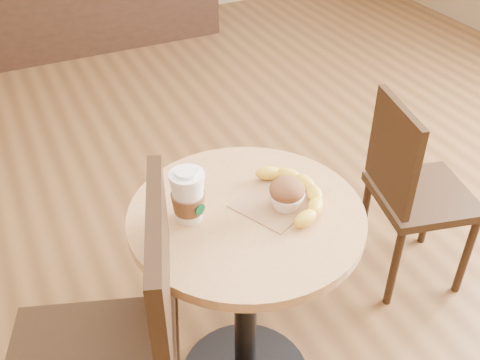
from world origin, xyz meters
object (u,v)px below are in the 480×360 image
at_px(chair_left, 118,357).
at_px(coffee_cup, 188,197).
at_px(cafe_table, 246,276).
at_px(muffin, 287,194).
at_px(banana, 297,191).
at_px(chair_right, 411,189).

xyz_separation_m(chair_left, coffee_cup, (0.27, 0.18, 0.27)).
relative_size(cafe_table, coffee_cup, 4.91).
relative_size(coffee_cup, muffin, 1.57).
bearing_deg(banana, coffee_cup, 177.84).
relative_size(chair_left, coffee_cup, 6.49).
distance_m(cafe_table, chair_right, 0.81).
relative_size(chair_right, banana, 2.72).
xyz_separation_m(coffee_cup, muffin, (0.25, -0.07, -0.02)).
bearing_deg(coffee_cup, muffin, -37.03).
bearing_deg(chair_left, banana, 122.26).
bearing_deg(coffee_cup, banana, -30.43).
height_order(muffin, banana, muffin).
distance_m(coffee_cup, muffin, 0.26).
xyz_separation_m(chair_right, muffin, (-0.68, -0.22, 0.36)).
bearing_deg(muffin, chair_left, -168.01).
bearing_deg(muffin, banana, 26.11).
xyz_separation_m(cafe_table, chair_left, (-0.42, -0.14, 0.04)).
height_order(chair_right, coffee_cup, coffee_cup).
height_order(cafe_table, chair_right, chair_right).
relative_size(cafe_table, chair_left, 0.76).
bearing_deg(cafe_table, coffee_cup, 163.24).
relative_size(chair_right, muffin, 8.19).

